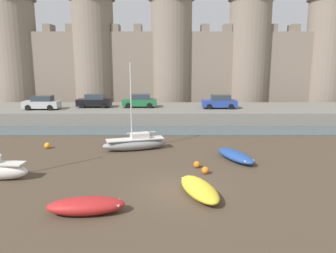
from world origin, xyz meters
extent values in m
plane|color=#4C3D2D|center=(0.00, 0.00, 0.00)|extent=(160.00, 160.00, 0.00)
cube|color=#47565B|center=(0.00, 15.40, 0.05)|extent=(80.00, 4.50, 0.10)
cube|color=slate|center=(0.00, 22.65, 0.71)|extent=(58.74, 10.00, 1.41)
cube|color=gray|center=(0.00, 33.48, 5.58)|extent=(46.74, 2.80, 11.17)
cylinder|color=gray|center=(-23.37, 33.48, 7.85)|extent=(6.06, 6.06, 15.70)
cylinder|color=gray|center=(-11.69, 33.48, 7.85)|extent=(6.06, 6.06, 15.70)
cylinder|color=gray|center=(0.00, 33.48, 7.85)|extent=(6.06, 6.06, 15.70)
cylinder|color=gray|center=(11.69, 33.48, 7.85)|extent=(6.06, 6.06, 15.70)
cylinder|color=gray|center=(23.37, 33.48, 7.85)|extent=(6.06, 6.06, 15.70)
cube|color=gray|center=(-18.19, 33.48, 11.72)|extent=(1.10, 2.52, 1.10)
cube|color=gray|center=(-14.89, 33.48, 11.72)|extent=(1.10, 2.52, 1.10)
cube|color=gray|center=(-8.27, 33.48, 11.72)|extent=(1.10, 2.52, 1.10)
cube|color=gray|center=(-4.96, 33.48, 11.72)|extent=(1.10, 2.52, 1.10)
cube|color=gray|center=(4.96, 33.48, 11.72)|extent=(1.10, 2.52, 1.10)
cube|color=gray|center=(8.27, 33.48, 11.72)|extent=(1.10, 2.52, 1.10)
cube|color=gray|center=(14.89, 33.48, 11.72)|extent=(1.10, 2.52, 1.10)
cube|color=gray|center=(18.19, 33.48, 11.72)|extent=(1.10, 2.52, 1.10)
ellipsoid|color=gray|center=(-3.13, 8.22, 0.47)|extent=(5.28, 2.65, 0.94)
cube|color=silver|center=(-3.13, 8.22, 0.90)|extent=(4.64, 2.30, 0.08)
cube|color=silver|center=(-2.76, 8.33, 1.16)|extent=(1.61, 1.18, 0.44)
cylinder|color=silver|center=(-3.38, 8.15, 3.91)|extent=(0.10, 0.10, 5.95)
cylinder|color=silver|center=(-2.64, 8.37, 1.39)|extent=(2.24, 0.74, 0.08)
ellipsoid|color=yellow|center=(1.12, -0.81, 0.37)|extent=(2.53, 4.09, 0.73)
ellipsoid|color=#F2F246|center=(1.12, -0.81, 0.43)|extent=(2.02, 3.33, 0.40)
cube|color=beige|center=(1.21, -1.09, 0.47)|extent=(1.22, 0.56, 0.06)
cube|color=beige|center=(0.67, 0.61, 0.45)|extent=(0.84, 0.51, 0.08)
ellipsoid|color=#234793|center=(4.29, 5.47, 0.33)|extent=(2.79, 4.20, 0.67)
ellipsoid|color=blue|center=(4.29, 5.47, 0.39)|extent=(2.24, 3.42, 0.37)
cube|color=beige|center=(4.18, 5.75, 0.43)|extent=(1.14, 0.63, 0.06)
cube|color=beige|center=(4.89, 4.04, 0.41)|extent=(0.80, 0.55, 0.08)
ellipsoid|color=red|center=(-4.30, -2.90, 0.39)|extent=(3.70, 1.69, 0.79)
ellipsoid|color=#F23939|center=(-4.30, -2.90, 0.45)|extent=(3.03, 1.33, 0.43)
cube|color=beige|center=(-4.57, -2.93, 0.49)|extent=(0.32, 1.13, 0.06)
cube|color=beige|center=(-2.91, -2.75, 0.47)|extent=(0.36, 0.75, 0.08)
sphere|color=orange|center=(1.82, 2.58, 0.23)|extent=(0.47, 0.47, 0.47)
sphere|color=orange|center=(-10.28, 8.66, 0.25)|extent=(0.49, 0.49, 0.49)
sphere|color=orange|center=(1.40, 3.78, 0.22)|extent=(0.45, 0.45, 0.45)
cube|color=black|center=(-9.54, 22.70, 2.01)|extent=(4.12, 1.74, 0.80)
cube|color=#2D3842|center=(-9.39, 22.70, 2.71)|extent=(2.27, 1.52, 0.64)
cylinder|color=black|center=(-10.82, 21.86, 1.73)|extent=(0.64, 0.19, 0.64)
cylinder|color=black|center=(-10.80, 23.56, 1.73)|extent=(0.64, 0.19, 0.64)
cylinder|color=black|center=(-8.28, 21.83, 1.73)|extent=(0.64, 0.19, 0.64)
cylinder|color=black|center=(-8.26, 23.53, 1.73)|extent=(0.64, 0.19, 0.64)
cube|color=#263F99|center=(5.61, 21.79, 2.01)|extent=(4.12, 1.74, 0.80)
cube|color=#2D3842|center=(5.76, 21.79, 2.71)|extent=(2.27, 1.52, 0.64)
cylinder|color=black|center=(4.33, 20.95, 1.73)|extent=(0.64, 0.19, 0.64)
cylinder|color=black|center=(4.35, 22.65, 1.73)|extent=(0.64, 0.19, 0.64)
cylinder|color=black|center=(6.87, 20.93, 1.73)|extent=(0.64, 0.19, 0.64)
cylinder|color=black|center=(6.89, 22.63, 1.73)|extent=(0.64, 0.19, 0.64)
cube|color=#B2B5B7|center=(-15.26, 20.89, 2.01)|extent=(4.12, 1.74, 0.80)
cube|color=#2D3842|center=(-15.11, 20.89, 2.71)|extent=(2.27, 1.52, 0.64)
cylinder|color=black|center=(-16.54, 20.05, 1.73)|extent=(0.64, 0.19, 0.64)
cylinder|color=black|center=(-16.53, 21.75, 1.73)|extent=(0.64, 0.19, 0.64)
cylinder|color=black|center=(-14.00, 20.02, 1.73)|extent=(0.64, 0.19, 0.64)
cylinder|color=black|center=(-13.98, 21.72, 1.73)|extent=(0.64, 0.19, 0.64)
cube|color=#1E6638|center=(-3.99, 22.73, 2.01)|extent=(4.12, 1.74, 0.80)
cube|color=#2D3842|center=(-3.84, 22.73, 2.71)|extent=(2.27, 1.52, 0.64)
cylinder|color=black|center=(-5.27, 21.89, 1.73)|extent=(0.64, 0.19, 0.64)
cylinder|color=black|center=(-5.26, 23.59, 1.73)|extent=(0.64, 0.19, 0.64)
cylinder|color=black|center=(-2.73, 21.87, 1.73)|extent=(0.64, 0.19, 0.64)
cylinder|color=black|center=(-2.72, 23.57, 1.73)|extent=(0.64, 0.19, 0.64)
camera|label=1|loc=(-0.52, -16.99, 6.95)|focal=35.00mm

